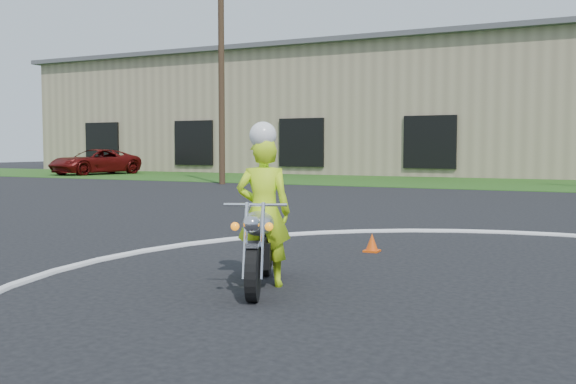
% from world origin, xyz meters
% --- Properties ---
extents(primary_motorcycle, '(0.98, 1.95, 1.09)m').
position_xyz_m(primary_motorcycle, '(-2.98, 2.49, 0.53)').
color(primary_motorcycle, black).
rests_on(primary_motorcycle, ground).
extents(rider_primary_grp, '(0.78, 0.66, 2.02)m').
position_xyz_m(rider_primary_grp, '(-3.00, 2.63, 0.97)').
color(rider_primary_grp, '#CCFF1A').
rests_on(rider_primary_grp, ground).
extents(pickup_grp, '(3.81, 6.14, 1.59)m').
position_xyz_m(pickup_grp, '(-27.75, 26.50, 0.79)').
color(pickup_grp, '#560A09').
rests_on(pickup_grp, ground).
extents(warehouse, '(41.00, 17.00, 8.30)m').
position_xyz_m(warehouse, '(-18.00, 39.99, 4.16)').
color(warehouse, tan).
rests_on(warehouse, ground).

